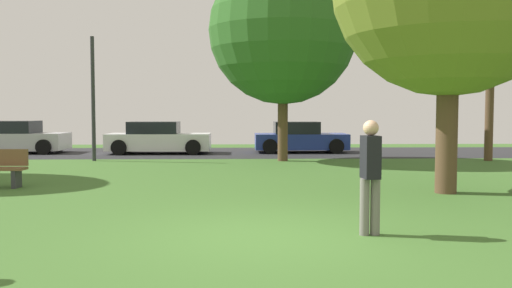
{
  "coord_description": "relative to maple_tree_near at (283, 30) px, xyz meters",
  "views": [
    {
      "loc": [
        -0.35,
        -7.73,
        1.8
      ],
      "look_at": [
        0.0,
        3.85,
        1.1
      ],
      "focal_mm": 38.17,
      "sensor_mm": 36.0,
      "label": 1
    }
  ],
  "objects": [
    {
      "name": "person_bystander",
      "position": [
        0.32,
        -11.92,
        -3.79
      ],
      "size": [
        0.3,
        0.34,
        1.67
      ],
      "rotation": [
        0.0,
        0.0,
        1.67
      ],
      "color": "slate",
      "rests_on": "ground_plane"
    },
    {
      "name": "ground_plane",
      "position": [
        -1.22,
        -11.97,
        -4.72
      ],
      "size": [
        44.0,
        44.0,
        0.0
      ],
      "primitive_type": "plane",
      "color": "#3D6628"
    },
    {
      "name": "maple_tree_near",
      "position": [
        0.0,
        0.0,
        0.0
      ],
      "size": [
        5.35,
        5.35,
        7.4
      ],
      "color": "brown",
      "rests_on": "ground_plane"
    },
    {
      "name": "street_lamp_post",
      "position": [
        -6.88,
        0.23,
        -2.47
      ],
      "size": [
        0.14,
        0.14,
        4.5
      ],
      "primitive_type": "cylinder",
      "color": "#2D2D33",
      "rests_on": "ground_plane"
    },
    {
      "name": "parked_car_blue",
      "position": [
        1.08,
        4.11,
        -4.1
      ],
      "size": [
        4.02,
        2.08,
        1.35
      ],
      "color": "#233893",
      "rests_on": "ground_plane"
    },
    {
      "name": "oak_tree_right",
      "position": [
        7.54,
        -0.13,
        -0.03
      ],
      "size": [
        3.25,
        3.25,
        6.34
      ],
      "color": "brown",
      "rests_on": "ground_plane"
    },
    {
      "name": "road_strip",
      "position": [
        -1.22,
        4.03,
        -4.72
      ],
      "size": [
        44.0,
        6.4,
        0.01
      ],
      "primitive_type": "cube",
      "color": "#28282B",
      "rests_on": "ground_plane"
    },
    {
      "name": "parked_car_silver",
      "position": [
        -11.19,
        4.07,
        -4.08
      ],
      "size": [
        4.05,
        2.09,
        1.39
      ],
      "color": "#B7B7BC",
      "rests_on": "ground_plane"
    },
    {
      "name": "parked_car_white",
      "position": [
        -5.05,
        3.65,
        -4.09
      ],
      "size": [
        4.34,
        2.04,
        1.37
      ],
      "color": "white",
      "rests_on": "ground_plane"
    }
  ]
}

